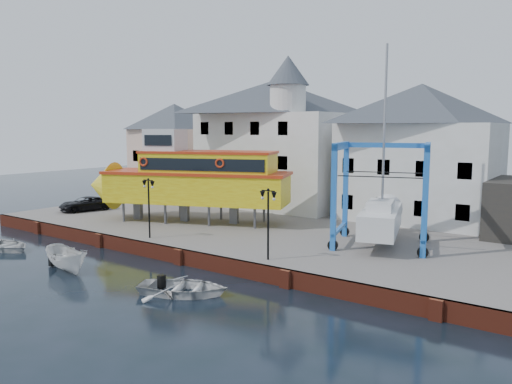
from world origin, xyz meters
The scene contains 14 objects.
ground centered at (0.00, 0.00, 0.00)m, with size 140.00×140.00×0.00m, color black.
hardstanding centered at (0.00, 11.00, 0.50)m, with size 44.00×22.00×1.00m, color #635D59.
quay_wall centered at (0.00, 0.10, 0.50)m, with size 44.00×0.47×1.00m.
building_pink centered at (-18.00, 18.00, 6.15)m, with size 8.00×7.00×10.30m.
building_white_main centered at (-4.87, 18.39, 7.34)m, with size 14.00×8.30×14.00m.
building_white_right centered at (9.00, 19.00, 6.60)m, with size 12.00×8.00×11.20m.
lamp_post_left centered at (-4.00, 1.20, 4.17)m, with size 1.12×0.32×4.20m.
lamp_post_right centered at (6.00, 1.20, 4.17)m, with size 1.12×0.32×4.20m.
tour_boat centered at (-6.36, 7.28, 4.56)m, with size 17.66×10.01×7.55m.
travel_lift centered at (9.83, 8.99, 3.16)m, with size 7.07×8.81×12.90m.
van centered at (-17.59, 5.70, 1.64)m, with size 2.13×4.62×1.28m, color black.
motorboat_a centered at (-4.56, -4.98, 0.00)m, with size 1.62×4.32×1.67m, color silver.
motorboat_b centered at (4.22, -4.06, 0.00)m, with size 3.39×4.75×0.98m, color silver.
motorboat_d centered at (-12.73, -4.37, 0.00)m, with size 3.07×4.30×0.89m, color silver.
Camera 1 is at (21.91, -22.31, 8.62)m, focal length 35.00 mm.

